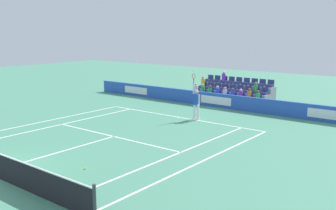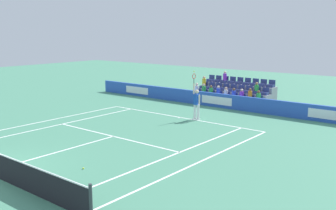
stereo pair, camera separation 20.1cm
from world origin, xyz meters
The scene contains 12 objects.
line_baseline centered at (0.00, -11.89, 0.00)m, with size 10.97×0.10×0.01m, color white.
line_service centered at (0.00, -6.40, 0.00)m, with size 8.23×0.10×0.01m, color white.
line_centre_service centered at (0.00, -3.20, 0.00)m, with size 0.10×6.40×0.01m, color white.
line_singles_sideline_left centered at (4.12, -5.95, 0.00)m, with size 0.10×11.89×0.01m, color white.
line_singles_sideline_right centered at (-4.12, -5.95, 0.00)m, with size 0.10×11.89×0.01m, color white.
line_doubles_sideline_left centered at (5.49, -5.95, 0.00)m, with size 0.10×11.89×0.01m, color white.
line_doubles_sideline_right centered at (-5.49, -5.95, 0.00)m, with size 0.10×11.89×0.01m, color white.
line_centre_mark centered at (0.00, -11.79, 0.00)m, with size 0.10×0.20×0.01m, color white.
sponsor_barrier centered at (0.00, -16.07, 0.47)m, with size 22.24×0.22×0.95m.
tennis_player centered at (-1.07, -12.05, 0.99)m, with size 0.53×0.37×2.85m.
stadium_stand centered at (0.01, -18.36, 0.55)m, with size 5.58×2.85×2.15m.
loose_tennis_ball centered at (-2.53, -2.48, 0.03)m, with size 0.07×0.07×0.07m, color #D1E533.
Camera 1 is at (-13.62, 6.52, 5.12)m, focal length 41.71 mm.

